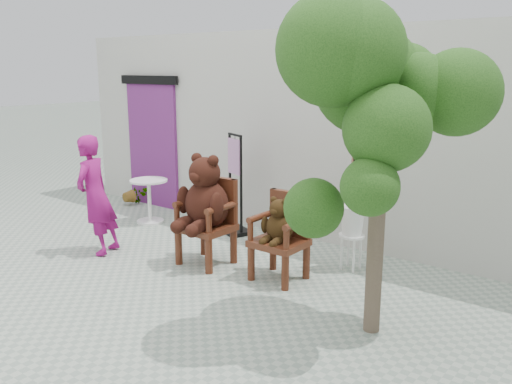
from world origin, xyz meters
TOP-DOWN VIEW (x-y plane):
  - ground_plane at (0.00, 0.00)m, footprint 60.00×60.00m
  - back_wall at (0.00, 3.10)m, footprint 9.00×1.00m
  - doorway at (-3.00, 2.58)m, footprint 1.40×0.11m
  - chair_big at (-0.18, 0.92)m, footprint 0.70×0.75m
  - chair_small at (0.86, 1.09)m, footprint 0.59×0.54m
  - person at (-1.63, 0.33)m, footprint 0.57×0.68m
  - cafe_table at (-2.21, 1.76)m, footprint 0.60×0.60m
  - display_stand at (-0.72, 2.14)m, footprint 0.55×0.50m
  - stool_bucket at (1.39, 1.86)m, footprint 0.32×0.32m
  - tree at (2.24, 0.50)m, footprint 1.65×1.71m
  - potted_plant at (-3.30, 2.35)m, footprint 0.40×0.36m

SIDE VIEW (x-z plane):
  - ground_plane at x=0.00m, z-range 0.00..0.00m
  - potted_plant at x=-3.30m, z-range 0.00..0.41m
  - cafe_table at x=-2.21m, z-range 0.09..0.79m
  - display_stand at x=-0.72m, z-range -0.17..1.34m
  - chair_small at x=0.86m, z-range 0.10..1.13m
  - stool_bucket at x=1.39m, z-range -0.08..1.37m
  - chair_big at x=-0.18m, z-range 0.08..1.51m
  - person at x=-1.63m, z-range 0.00..1.59m
  - doorway at x=-3.00m, z-range 0.00..2.33m
  - back_wall at x=0.00m, z-range 0.00..3.00m
  - tree at x=2.24m, z-range 0.77..3.86m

